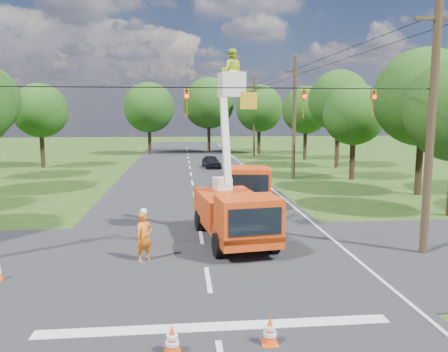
{
  "coord_description": "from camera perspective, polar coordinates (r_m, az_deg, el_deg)",
  "views": [
    {
      "loc": [
        -0.8,
        -13.56,
        5.4
      ],
      "look_at": [
        1.09,
        5.86,
        2.6
      ],
      "focal_mm": 35.0,
      "sensor_mm": 36.0,
      "label": 1
    }
  ],
  "objects": [
    {
      "name": "signal_span",
      "position": [
        15.86,
        5.52,
        9.86
      ],
      "size": [
        18.0,
        0.29,
        1.07
      ],
      "color": "black",
      "rests_on": "ground"
    },
    {
      "name": "traffic_cone_0",
      "position": [
        10.52,
        -6.78,
        -20.5
      ],
      "size": [
        0.38,
        0.38,
        0.71
      ],
      "color": "#FF4D0D",
      "rests_on": "ground"
    },
    {
      "name": "distant_car",
      "position": [
        43.68,
        -1.68,
        1.88
      ],
      "size": [
        1.95,
        3.84,
        1.25
      ],
      "primitive_type": "imported",
      "rotation": [
        0.0,
        0.0,
        0.13
      ],
      "color": "black",
      "rests_on": "ground"
    },
    {
      "name": "traffic_cone_2",
      "position": [
        21.01,
        1.28,
        -5.72
      ],
      "size": [
        0.38,
        0.38,
        0.71
      ],
      "color": "#FF4D0D",
      "rests_on": "ground"
    },
    {
      "name": "tree_far_c",
      "position": [
        58.48,
        4.63,
        8.78
      ],
      "size": [
        6.2,
        6.2,
        9.18
      ],
      "color": "#382616",
      "rests_on": "ground"
    },
    {
      "name": "edge_line",
      "position": [
        34.59,
        5.16,
        -0.85
      ],
      "size": [
        0.12,
        90.0,
        0.02
      ],
      "primitive_type": "cube",
      "color": "silver",
      "rests_on": "ground"
    },
    {
      "name": "tree_left_f",
      "position": [
        47.66,
        -22.88,
        7.87
      ],
      "size": [
        5.4,
        5.4,
        8.4
      ],
      "color": "#382616",
      "rests_on": "ground"
    },
    {
      "name": "tree_right_d",
      "position": [
        45.35,
        14.76,
        9.51
      ],
      "size": [
        6.0,
        6.0,
        9.7
      ],
      "color": "#382616",
      "rests_on": "ground"
    },
    {
      "name": "tree_right_e",
      "position": [
        52.63,
        10.65,
        8.47
      ],
      "size": [
        5.6,
        5.6,
        8.63
      ],
      "color": "#382616",
      "rests_on": "ground"
    },
    {
      "name": "second_truck",
      "position": [
        26.43,
        3.15,
        -0.89
      ],
      "size": [
        3.17,
        6.63,
        2.39
      ],
      "rotation": [
        0.0,
        0.0,
        -0.12
      ],
      "color": "red",
      "rests_on": "ground"
    },
    {
      "name": "road_cross",
      "position": [
        16.49,
        -2.52,
        -10.95
      ],
      "size": [
        56.0,
        10.0,
        0.07
      ],
      "primitive_type": "cube",
      "color": "black",
      "rests_on": "ground"
    },
    {
      "name": "tree_right_c",
      "position": [
        37.29,
        16.64,
        7.69
      ],
      "size": [
        5.0,
        5.0,
        7.83
      ],
      "color": "#382616",
      "rests_on": "ground"
    },
    {
      "name": "pole_right_mid",
      "position": [
        36.76,
        9.17,
        7.6
      ],
      "size": [
        1.8,
        0.3,
        10.0
      ],
      "color": "#4C3823",
      "rests_on": "ground"
    },
    {
      "name": "pole_right_far",
      "position": [
        56.34,
        3.97,
        7.84
      ],
      "size": [
        1.8,
        0.3,
        10.0
      ],
      "color": "#4C3823",
      "rests_on": "ground"
    },
    {
      "name": "tree_right_b",
      "position": [
        31.79,
        24.58,
        9.3
      ],
      "size": [
        6.4,
        6.4,
        9.65
      ],
      "color": "#382616",
      "rests_on": "ground"
    },
    {
      "name": "traffic_cone_7",
      "position": [
        30.44,
        5.96,
        -1.41
      ],
      "size": [
        0.38,
        0.38,
        0.71
      ],
      "color": "#FF4D0D",
      "rests_on": "ground"
    },
    {
      "name": "road_main",
      "position": [
        34.0,
        -4.15,
        -1.0
      ],
      "size": [
        12.0,
        100.0,
        0.06
      ],
      "primitive_type": "cube",
      "color": "black",
      "rests_on": "ground"
    },
    {
      "name": "tree_far_a",
      "position": [
        58.72,
        -9.79,
        8.81
      ],
      "size": [
        6.6,
        6.6,
        9.5
      ],
      "color": "#382616",
      "rests_on": "ground"
    },
    {
      "name": "bucket_truck",
      "position": [
        18.28,
        1.33,
        -3.5
      ],
      "size": [
        3.16,
        6.47,
        8.02
      ],
      "rotation": [
        0.0,
        0.0,
        0.14
      ],
      "color": "red",
      "rests_on": "ground"
    },
    {
      "name": "stop_bar",
      "position": [
        11.71,
        -1.07,
        -19.28
      ],
      "size": [
        9.0,
        0.45,
        0.02
      ],
      "primitive_type": "cube",
      "color": "silver",
      "rests_on": "ground"
    },
    {
      "name": "pole_right_near",
      "position": [
        18.13,
        25.47,
        6.45
      ],
      "size": [
        1.8,
        0.3,
        10.0
      ],
      "color": "#4C3823",
      "rests_on": "ground"
    },
    {
      "name": "tree_far_b",
      "position": [
        60.7,
        -2.01,
        9.48
      ],
      "size": [
        7.0,
        7.0,
        10.32
      ],
      "color": "#382616",
      "rests_on": "ground"
    },
    {
      "name": "traffic_cone_3",
      "position": [
        24.65,
        2.69,
        -3.65
      ],
      "size": [
        0.38,
        0.38,
        0.71
      ],
      "color": "#FF4D0D",
      "rests_on": "ground"
    },
    {
      "name": "ground",
      "position": [
        34.0,
        -4.15,
        -1.0
      ],
      "size": [
        140.0,
        140.0,
        0.0
      ],
      "primitive_type": "plane",
      "color": "#1E4514",
      "rests_on": "ground"
    },
    {
      "name": "ground_worker",
      "position": [
        16.38,
        -10.38,
        -7.82
      ],
      "size": [
        0.81,
        0.76,
        1.85
      ],
      "primitive_type": "imported",
      "rotation": [
        0.0,
        0.0,
        0.66
      ],
      "color": "orange",
      "rests_on": "ground"
    },
    {
      "name": "traffic_cone_1",
      "position": [
        10.88,
        6.04,
        -19.48
      ],
      "size": [
        0.38,
        0.38,
        0.71
      ],
      "color": "#FF4D0D",
      "rests_on": "ground"
    }
  ]
}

